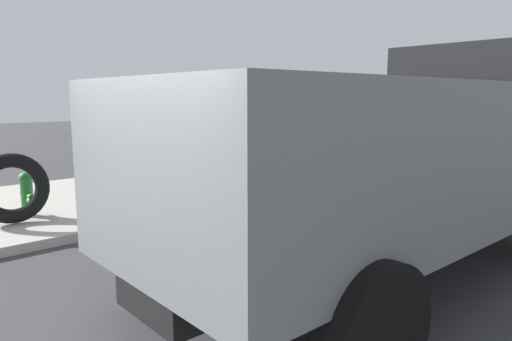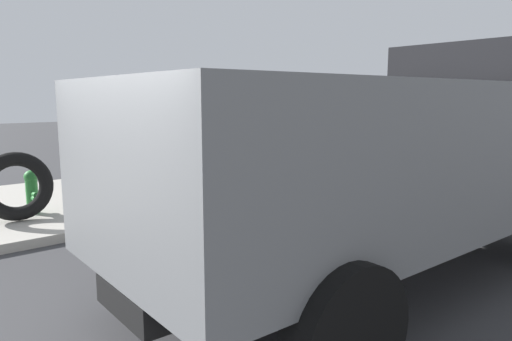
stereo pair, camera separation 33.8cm
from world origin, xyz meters
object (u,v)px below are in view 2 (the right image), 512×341
Objects in this scene: fire_hydrant at (32,191)px; dump_truck_gray at (405,150)px; stop_sign at (190,128)px; loose_tire at (16,186)px.

fire_hydrant is 6.49m from dump_truck_gray.
dump_truck_gray reaches higher than fire_hydrant.
fire_hydrant is 0.37× the size of stop_sign.
stop_sign is at bearing -21.18° from fire_hydrant.
fire_hydrant is 0.68× the size of loose_tire.
fire_hydrant is 0.11× the size of dump_truck_gray.
dump_truck_gray is (3.18, -5.37, 0.87)m from loose_tire.
loose_tire is 0.17× the size of dump_truck_gray.
stop_sign is at bearing 91.70° from dump_truck_gray.
fire_hydrant is at bearing 48.11° from loose_tire.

